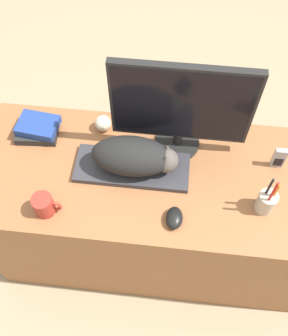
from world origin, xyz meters
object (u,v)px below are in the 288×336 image
(computer_mouse, at_px, (174,218))
(book_stack, at_px, (38,129))
(coffee_mug, at_px, (44,205))
(pen_cup, at_px, (266,202))
(cat, at_px, (136,156))
(phone, at_px, (279,158))
(keyboard, at_px, (132,168))
(monitor, at_px, (181,107))
(baseball, at_px, (103,123))

(computer_mouse, bearing_deg, book_stack, 150.51)
(coffee_mug, relative_size, pen_cup, 0.51)
(cat, xyz_separation_m, phone, (0.57, 0.09, -0.05))
(keyboard, xyz_separation_m, monitor, (0.17, 0.15, 0.22))
(computer_mouse, distance_m, baseball, 0.52)
(cat, xyz_separation_m, baseball, (-0.17, 0.20, -0.06))
(keyboard, distance_m, computer_mouse, 0.28)
(computer_mouse, xyz_separation_m, pen_cup, (0.34, 0.09, 0.03))
(cat, bearing_deg, pen_cup, -13.04)
(computer_mouse, distance_m, coffee_mug, 0.49)
(pen_cup, height_order, baseball, pen_cup)
(monitor, bearing_deg, keyboard, -139.55)
(keyboard, xyz_separation_m, coffee_mug, (-0.30, -0.22, 0.03))
(baseball, distance_m, book_stack, 0.28)
(keyboard, distance_m, phone, 0.59)
(monitor, distance_m, book_stack, 0.63)
(monitor, bearing_deg, coffee_mug, -142.32)
(pen_cup, bearing_deg, keyboard, 167.34)
(keyboard, bearing_deg, phone, 8.57)
(pen_cup, bearing_deg, monitor, 142.76)
(cat, distance_m, phone, 0.57)
(cat, xyz_separation_m, coffee_mug, (-0.32, -0.22, -0.05))
(coffee_mug, relative_size, baseball, 1.56)
(coffee_mug, xyz_separation_m, baseball, (0.15, 0.41, -0.01))
(monitor, bearing_deg, cat, -136.90)
(computer_mouse, relative_size, phone, 0.90)
(monitor, distance_m, phone, 0.45)
(cat, distance_m, pen_cup, 0.52)
(cat, distance_m, computer_mouse, 0.28)
(cat, bearing_deg, monitor, 43.10)
(monitor, bearing_deg, computer_mouse, -88.02)
(keyboard, xyz_separation_m, baseball, (-0.15, 0.20, 0.02))
(keyboard, distance_m, monitor, 0.32)
(computer_mouse, height_order, book_stack, book_stack)
(keyboard, distance_m, baseball, 0.25)
(cat, height_order, phone, cat)
(cat, relative_size, pen_cup, 1.57)
(cat, height_order, computer_mouse, cat)
(monitor, height_order, baseball, monitor)
(keyboard, relative_size, monitor, 0.85)
(book_stack, bearing_deg, pen_cup, -15.07)
(keyboard, xyz_separation_m, pen_cup, (0.52, -0.12, 0.04))
(computer_mouse, distance_m, phone, 0.49)
(baseball, height_order, phone, phone)
(monitor, distance_m, baseball, 0.38)
(cat, xyz_separation_m, pen_cup, (0.50, -0.12, -0.04))
(phone, bearing_deg, monitor, 171.70)
(cat, height_order, monitor, monitor)
(coffee_mug, height_order, book_stack, coffee_mug)
(phone, bearing_deg, baseball, 171.56)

